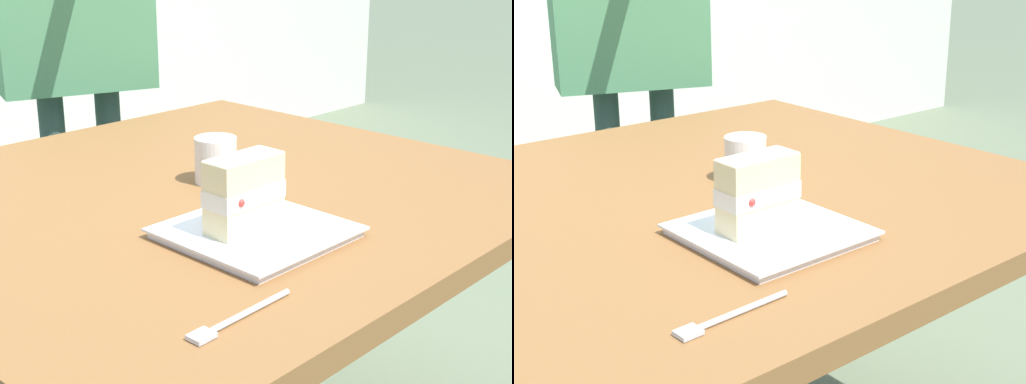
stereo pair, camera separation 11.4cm
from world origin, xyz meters
The scene contains 5 objects.
patio_table centered at (0.00, 0.00, 0.63)m, with size 1.14×1.06×0.72m.
dessert_plate centered at (0.10, 0.24, 0.73)m, with size 0.25×0.25×0.02m.
cake_slice centered at (0.11, 0.23, 0.80)m, with size 0.13×0.07×0.12m.
dessert_fork centered at (0.31, 0.41, 0.73)m, with size 0.17×0.02×0.01m.
coffee_cup centered at (-0.05, 0.00, 0.77)m, with size 0.08×0.08×0.09m.
Camera 1 is at (0.88, 0.99, 1.17)m, focal length 52.87 mm.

